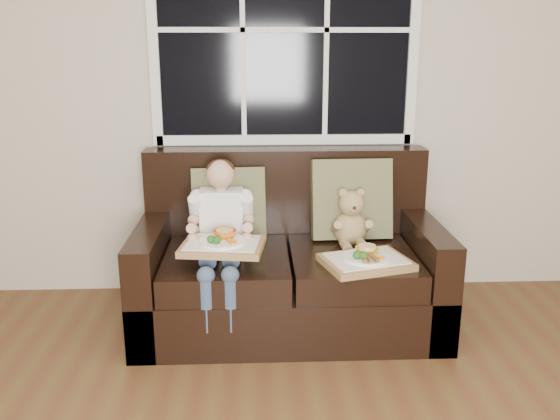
{
  "coord_description": "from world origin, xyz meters",
  "views": [
    {
      "loc": [
        -0.11,
        -1.2,
        1.58
      ],
      "look_at": [
        0.02,
        1.85,
        0.71
      ],
      "focal_mm": 38.0,
      "sensor_mm": 36.0,
      "label": 1
    }
  ],
  "objects_px": {
    "tray_left": "(223,244)",
    "tray_right": "(366,260)",
    "teddy_bear": "(351,221)",
    "loveseat": "(288,269)",
    "child": "(221,223)"
  },
  "relations": [
    {
      "from": "tray_left",
      "to": "tray_right",
      "type": "distance_m",
      "value": 0.75
    },
    {
      "from": "teddy_bear",
      "to": "loveseat",
      "type": "bearing_deg",
      "value": -179.47
    },
    {
      "from": "child",
      "to": "tray_left",
      "type": "relative_size",
      "value": 1.73
    },
    {
      "from": "child",
      "to": "teddy_bear",
      "type": "distance_m",
      "value": 0.75
    },
    {
      "from": "loveseat",
      "to": "tray_right",
      "type": "distance_m",
      "value": 0.54
    },
    {
      "from": "tray_right",
      "to": "tray_left",
      "type": "bearing_deg",
      "value": 162.77
    },
    {
      "from": "child",
      "to": "tray_right",
      "type": "xyz_separation_m",
      "value": [
        0.76,
        -0.21,
        -0.15
      ]
    },
    {
      "from": "loveseat",
      "to": "tray_left",
      "type": "bearing_deg",
      "value": -138.91
    },
    {
      "from": "teddy_bear",
      "to": "child",
      "type": "bearing_deg",
      "value": -172.25
    },
    {
      "from": "child",
      "to": "tray_left",
      "type": "bearing_deg",
      "value": -84.74
    },
    {
      "from": "loveseat",
      "to": "child",
      "type": "distance_m",
      "value": 0.51
    },
    {
      "from": "child",
      "to": "tray_right",
      "type": "distance_m",
      "value": 0.81
    },
    {
      "from": "tray_left",
      "to": "tray_right",
      "type": "xyz_separation_m",
      "value": [
        0.75,
        -0.02,
        -0.1
      ]
    },
    {
      "from": "teddy_bear",
      "to": "tray_left",
      "type": "bearing_deg",
      "value": -157.84
    },
    {
      "from": "loveseat",
      "to": "tray_right",
      "type": "relative_size",
      "value": 3.34
    }
  ]
}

